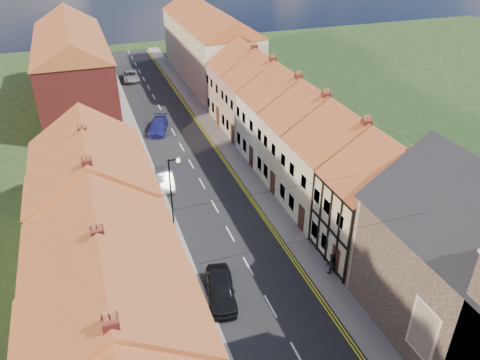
% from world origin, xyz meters
% --- Properties ---
extents(road, '(7.00, 90.00, 0.02)m').
position_xyz_m(road, '(0.00, 30.00, 0.01)').
color(road, black).
rests_on(road, ground).
extents(pavement_left, '(1.80, 90.00, 0.12)m').
position_xyz_m(pavement_left, '(-4.40, 30.00, 0.06)').
color(pavement_left, '#AAA79B').
rests_on(pavement_left, ground).
extents(pavement_right, '(1.80, 90.00, 0.12)m').
position_xyz_m(pavement_right, '(4.40, 30.00, 0.06)').
color(pavement_right, '#AAA79B').
rests_on(pavement_right, ground).
extents(cottage_r_tudor, '(8.30, 5.20, 9.00)m').
position_xyz_m(cottage_r_tudor, '(9.27, 12.70, 4.47)').
color(cottage_r_tudor, beige).
rests_on(cottage_r_tudor, ground).
extents(cottage_r_white_near, '(8.30, 6.00, 9.00)m').
position_xyz_m(cottage_r_white_near, '(9.30, 18.10, 4.47)').
color(cottage_r_white_near, beige).
rests_on(cottage_r_white_near, ground).
extents(cottage_r_cream_mid, '(8.30, 5.20, 9.00)m').
position_xyz_m(cottage_r_cream_mid, '(9.30, 23.50, 4.48)').
color(cottage_r_cream_mid, beige).
rests_on(cottage_r_cream_mid, ground).
extents(cottage_r_pink, '(8.30, 6.00, 9.00)m').
position_xyz_m(cottage_r_pink, '(9.30, 28.90, 4.47)').
color(cottage_r_pink, white).
rests_on(cottage_r_pink, ground).
extents(cottage_r_white_far, '(8.30, 5.20, 9.00)m').
position_xyz_m(cottage_r_white_far, '(9.30, 34.30, 4.48)').
color(cottage_r_white_far, '#AC8E88').
rests_on(cottage_r_white_far, ground).
extents(cottage_r_cream_far, '(8.30, 6.00, 9.00)m').
position_xyz_m(cottage_r_cream_far, '(9.30, 39.70, 4.47)').
color(cottage_r_cream_far, '#AC8E88').
rests_on(cottage_r_cream_far, ground).
extents(cottage_l_cream, '(8.30, 6.30, 9.10)m').
position_xyz_m(cottage_l_cream, '(-9.30, 5.55, 4.52)').
color(cottage_l_cream, beige).
rests_on(cottage_l_cream, ground).
extents(cottage_l_white, '(8.30, 6.90, 8.80)m').
position_xyz_m(cottage_l_white, '(-9.30, 11.95, 4.37)').
color(cottage_l_white, '#AC8E88').
rests_on(cottage_l_white, ground).
extents(cottage_l_brick_mid, '(8.30, 5.70, 9.10)m').
position_xyz_m(cottage_l_brick_mid, '(-9.30, 18.05, 4.53)').
color(cottage_l_brick_mid, white).
rests_on(cottage_l_brick_mid, ground).
extents(cottage_l_pink, '(8.30, 6.30, 8.80)m').
position_xyz_m(cottage_l_pink, '(-9.30, 23.85, 4.37)').
color(cottage_l_pink, beige).
rests_on(cottage_l_pink, ground).
extents(block_right_far, '(8.30, 24.20, 10.50)m').
position_xyz_m(block_right_far, '(9.30, 55.00, 5.29)').
color(block_right_far, beige).
rests_on(block_right_far, ground).
extents(block_left_far, '(8.30, 24.20, 10.50)m').
position_xyz_m(block_left_far, '(-9.30, 50.00, 5.29)').
color(block_left_far, maroon).
rests_on(block_left_far, ground).
extents(lamppost, '(0.88, 0.15, 6.00)m').
position_xyz_m(lamppost, '(-3.81, 20.00, 3.54)').
color(lamppost, black).
rests_on(lamppost, pavement_left).
extents(car_near, '(2.60, 4.70, 1.51)m').
position_xyz_m(car_near, '(-2.72, 11.70, 0.76)').
color(car_near, black).
rests_on(car_near, ground).
extents(car_mid, '(1.52, 3.89, 1.26)m').
position_xyz_m(car_mid, '(-3.20, 26.81, 0.63)').
color(car_mid, gray).
rests_on(car_mid, ground).
extents(car_far, '(3.19, 4.91, 1.32)m').
position_xyz_m(car_far, '(-1.50, 38.74, 0.66)').
color(car_far, navy).
rests_on(car_far, ground).
extents(car_distant, '(2.36, 4.89, 1.34)m').
position_xyz_m(car_distant, '(-1.87, 57.88, 0.67)').
color(car_distant, '#9C9EA3').
rests_on(car_distant, ground).
extents(pedestrian_right, '(0.76, 0.61, 1.52)m').
position_xyz_m(pedestrian_right, '(4.96, 11.46, 0.88)').
color(pedestrian_right, black).
rests_on(pedestrian_right, pavement_right).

